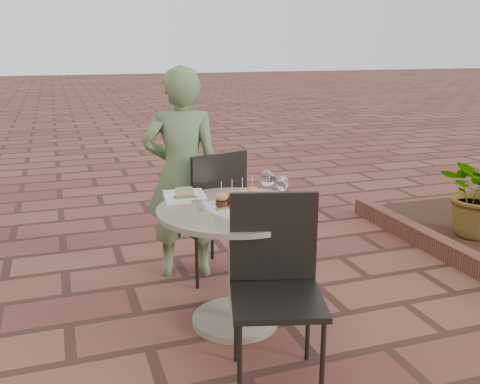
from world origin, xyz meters
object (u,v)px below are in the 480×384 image
object	(u,v)px
chair_far	(211,204)
plate_sliders	(237,202)
diner	(182,174)
plate_salmon	(184,196)
chair_near	(275,272)
cafe_table	(235,248)
plate_tuna	(252,212)

from	to	relation	value
chair_far	plate_sliders	size ratio (longest dim) A/B	2.57
diner	plate_salmon	xyz separation A→B (m)	(-0.11, -0.54, -0.00)
chair_near	plate_salmon	xyz separation A→B (m)	(-0.26, 0.81, 0.20)
cafe_table	chair_far	world-z (taller)	chair_far
chair_near	diner	bearing A→B (deg)	112.37
cafe_table	plate_salmon	size ratio (longest dim) A/B	3.41
chair_far	plate_salmon	world-z (taller)	chair_far
chair_near	plate_tuna	world-z (taller)	chair_near
chair_far	diner	distance (m)	0.30
plate_sliders	chair_near	bearing A→B (deg)	-86.42
diner	plate_tuna	distance (m)	0.99
chair_far	plate_tuna	xyz separation A→B (m)	(-0.01, -0.85, 0.20)
chair_near	diner	size ratio (longest dim) A/B	0.62
cafe_table	plate_salmon	xyz separation A→B (m)	(-0.23, 0.27, 0.27)
cafe_table	chair_near	distance (m)	0.54
chair_near	plate_sliders	distance (m)	0.54
cafe_table	plate_sliders	world-z (taller)	plate_sliders
cafe_table	plate_sliders	xyz separation A→B (m)	(-0.00, -0.05, 0.29)
cafe_table	chair_far	distance (m)	0.69
chair_near	plate_sliders	bearing A→B (deg)	109.71
plate_tuna	plate_salmon	bearing A→B (deg)	122.18
cafe_table	chair_near	bearing A→B (deg)	-87.05
cafe_table	plate_tuna	xyz separation A→B (m)	(0.04, -0.16, 0.26)
plate_tuna	plate_sliders	bearing A→B (deg)	111.52
diner	plate_sliders	xyz separation A→B (m)	(0.12, -0.86, 0.02)
chair_near	plate_tuna	xyz separation A→B (m)	(0.01, 0.38, 0.20)
cafe_table	plate_tuna	size ratio (longest dim) A/B	2.78
chair_near	plate_sliders	xyz separation A→B (m)	(-0.03, 0.49, 0.22)
plate_sliders	plate_tuna	xyz separation A→B (m)	(0.04, -0.11, -0.03)
plate_tuna	chair_far	bearing A→B (deg)	89.15
cafe_table	diner	xyz separation A→B (m)	(-0.12, 0.82, 0.27)
plate_tuna	cafe_table	bearing A→B (deg)	104.44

